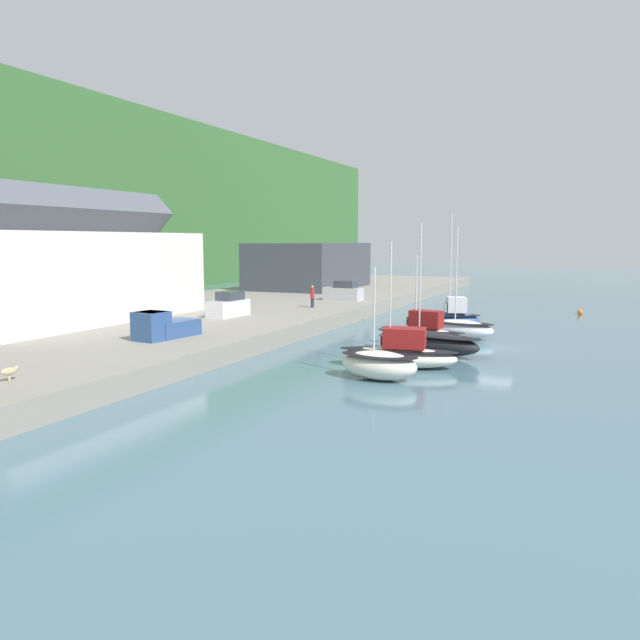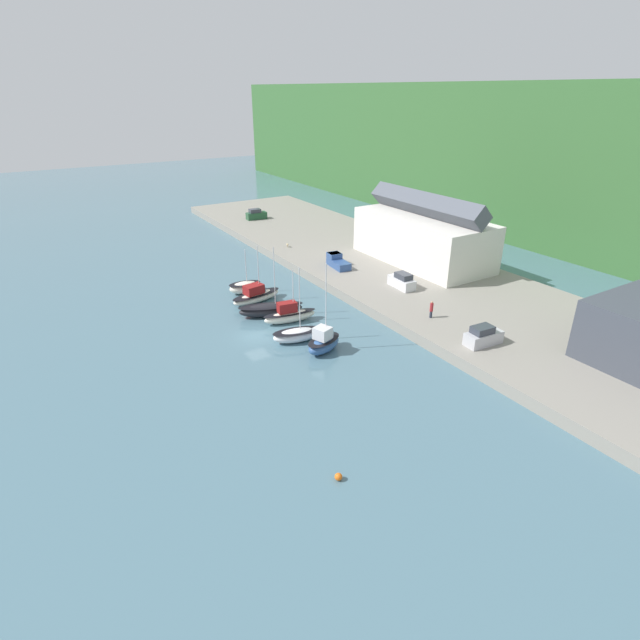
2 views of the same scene
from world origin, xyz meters
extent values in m
plane|color=slate|center=(0.00, 0.00, 0.00)|extent=(320.00, 320.00, 0.00)
cube|color=gray|center=(0.00, 27.47, 0.65)|extent=(133.49, 25.81, 1.31)
cube|color=silver|center=(-8.10, 32.75, 4.89)|extent=(22.23, 10.68, 7.17)
cube|color=#515660|center=(-8.10, 32.75, 10.34)|extent=(22.68, 3.73, 3.73)
ellipsoid|color=white|center=(-13.25, 4.45, 0.83)|extent=(2.67, 4.65, 1.65)
ellipsoid|color=black|center=(-13.25, 4.45, 1.41)|extent=(2.77, 4.75, 0.12)
cylinder|color=silver|center=(-13.22, 4.78, 4.00)|extent=(0.10, 0.10, 4.68)
ellipsoid|color=white|center=(-9.50, 4.46, 0.63)|extent=(3.37, 7.48, 1.27)
ellipsoid|color=black|center=(-9.50, 4.46, 1.08)|extent=(3.48, 7.64, 0.12)
cube|color=maroon|center=(-9.44, 4.11, 1.88)|extent=(2.05, 2.76, 1.22)
cube|color=#8CA5B2|center=(-9.67, 5.50, 1.69)|extent=(1.50, 0.34, 0.61)
cylinder|color=silver|center=(-9.59, 5.00, 4.52)|extent=(0.10, 0.10, 6.50)
ellipsoid|color=black|center=(-4.27, 4.05, 0.81)|extent=(4.78, 8.41, 1.63)
ellipsoid|color=black|center=(-4.27, 4.05, 1.39)|extent=(4.92, 8.59, 0.12)
cylinder|color=silver|center=(-4.08, 4.63, 5.33)|extent=(0.10, 0.10, 7.40)
ellipsoid|color=white|center=(-1.32, 5.17, 0.72)|extent=(2.61, 6.79, 1.43)
ellipsoid|color=black|center=(-1.32, 5.17, 1.22)|extent=(2.70, 6.93, 0.12)
cube|color=maroon|center=(-1.36, 4.84, 2.06)|extent=(1.57, 2.47, 1.26)
cube|color=#8CA5B2|center=(-1.17, 6.14, 1.87)|extent=(1.13, 0.26, 0.63)
cylinder|color=silver|center=(-1.24, 5.66, 4.12)|extent=(0.10, 0.10, 5.37)
ellipsoid|color=white|center=(3.66, 3.36, 0.75)|extent=(3.22, 5.88, 1.51)
ellipsoid|color=black|center=(3.66, 3.36, 1.28)|extent=(3.32, 6.01, 0.12)
cylinder|color=silver|center=(3.74, 3.77, 5.20)|extent=(0.10, 0.10, 7.39)
ellipsoid|color=#33568E|center=(7.35, 4.69, 0.84)|extent=(3.65, 5.06, 1.67)
ellipsoid|color=black|center=(7.35, 4.69, 1.42)|extent=(3.77, 5.18, 0.12)
cube|color=silver|center=(7.43, 4.47, 2.33)|extent=(2.11, 2.07, 1.32)
cube|color=#8CA5B2|center=(7.11, 5.37, 2.13)|extent=(1.44, 0.61, 0.66)
cylinder|color=silver|center=(7.24, 5.01, 5.87)|extent=(0.10, 0.10, 8.40)
cube|color=silver|center=(-0.65, 22.41, 2.01)|extent=(4.28, 1.99, 1.40)
cube|color=#333842|center=(-0.34, 22.40, 3.09)|extent=(2.38, 1.63, 0.76)
cube|color=#B7B7BC|center=(17.01, 18.87, 2.01)|extent=(2.09, 4.32, 1.40)
cube|color=#333842|center=(16.99, 18.56, 3.09)|extent=(1.69, 2.41, 0.76)
cube|color=#1E4C2D|center=(-47.70, 22.50, 2.01)|extent=(2.12, 4.33, 1.40)
cube|color=#333842|center=(-47.73, 22.19, 3.09)|extent=(1.70, 2.42, 0.76)
cube|color=#2D4C84|center=(-11.82, 19.72, 1.86)|extent=(3.70, 2.36, 1.10)
cube|color=#2D4C84|center=(-13.83, 19.93, 2.26)|extent=(2.08, 2.09, 1.90)
cube|color=#2D333D|center=(-13.83, 19.93, 2.96)|extent=(1.80, 1.96, 0.50)
cylinder|color=#232838|center=(8.98, 18.86, 1.73)|extent=(0.32, 0.32, 0.85)
cylinder|color=maroon|center=(8.98, 18.86, 2.68)|extent=(0.40, 0.40, 1.05)
sphere|color=tan|center=(8.98, 18.86, 3.33)|extent=(0.24, 0.24, 0.24)
cylinder|color=tan|center=(-26.10, 18.23, 1.45)|extent=(0.12, 0.12, 0.28)
ellipsoid|color=tan|center=(-26.10, 18.23, 1.77)|extent=(0.84, 0.44, 0.36)
sphere|color=tan|center=(-25.75, 18.16, 1.88)|extent=(0.22, 0.22, 0.22)
sphere|color=orange|center=(24.82, -5.02, 0.29)|extent=(0.58, 0.58, 0.58)
camera|label=1|loc=(-46.14, -6.61, 7.81)|focal=35.00mm
camera|label=2|loc=(48.35, -21.18, 26.31)|focal=28.00mm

